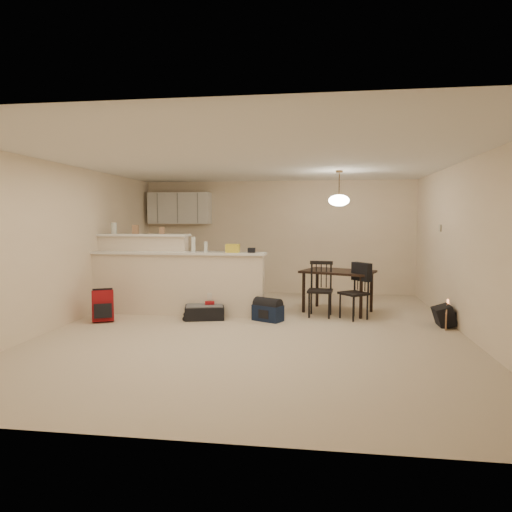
% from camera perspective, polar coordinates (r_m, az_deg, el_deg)
% --- Properties ---
extents(room, '(7.00, 7.02, 2.50)m').
position_cam_1_polar(room, '(6.74, 0.02, 1.21)').
color(room, beige).
rests_on(room, ground).
extents(breakfast_bar, '(3.08, 0.58, 1.39)m').
position_cam_1_polar(breakfast_bar, '(8.17, -11.33, -2.80)').
color(breakfast_bar, beige).
rests_on(breakfast_bar, ground).
extents(upper_cabinets, '(1.40, 0.34, 0.70)m').
position_cam_1_polar(upper_cabinets, '(10.47, -9.51, 5.91)').
color(upper_cabinets, white).
rests_on(upper_cabinets, room).
extents(kitchen_counter, '(1.80, 0.60, 0.90)m').
position_cam_1_polar(kitchen_counter, '(10.35, -8.56, -2.10)').
color(kitchen_counter, white).
rests_on(kitchen_counter, ground).
extents(thermostat, '(0.02, 0.12, 0.12)m').
position_cam_1_polar(thermostat, '(8.47, 22.02, 3.26)').
color(thermostat, beige).
rests_on(thermostat, room).
extents(jar, '(0.10, 0.10, 0.20)m').
position_cam_1_polar(jar, '(8.61, -17.33, 3.34)').
color(jar, silver).
rests_on(jar, breakfast_bar).
extents(cereal_box, '(0.10, 0.07, 0.16)m').
position_cam_1_polar(cereal_box, '(8.45, -14.84, 3.24)').
color(cereal_box, '#A67856').
rests_on(cereal_box, breakfast_bar).
extents(small_box, '(0.08, 0.06, 0.12)m').
position_cam_1_polar(small_box, '(8.27, -11.67, 3.13)').
color(small_box, '#A67856').
rests_on(small_box, breakfast_bar).
extents(bottle_a, '(0.07, 0.07, 0.26)m').
position_cam_1_polar(bottle_a, '(7.88, -7.85, 1.44)').
color(bottle_a, silver).
rests_on(bottle_a, breakfast_bar).
extents(bottle_b, '(0.06, 0.06, 0.18)m').
position_cam_1_polar(bottle_b, '(7.82, -6.31, 1.14)').
color(bottle_b, silver).
rests_on(bottle_b, breakfast_bar).
extents(bag_lump, '(0.22, 0.18, 0.14)m').
position_cam_1_polar(bag_lump, '(7.72, -2.94, 0.97)').
color(bag_lump, '#A67856').
rests_on(bag_lump, breakfast_bar).
extents(pouch, '(0.12, 0.10, 0.08)m').
position_cam_1_polar(pouch, '(7.67, -0.56, 0.72)').
color(pouch, '#A67856').
rests_on(pouch, breakfast_bar).
extents(dining_table, '(1.40, 1.18, 0.75)m').
position_cam_1_polar(dining_table, '(8.21, 10.19, -2.42)').
color(dining_table, black).
rests_on(dining_table, ground).
extents(pendant_lamp, '(0.36, 0.36, 0.62)m').
position_cam_1_polar(pendant_lamp, '(8.16, 10.33, 6.92)').
color(pendant_lamp, brown).
rests_on(pendant_lamp, room).
extents(dining_chair_near, '(0.45, 0.43, 0.93)m').
position_cam_1_polar(dining_chair_near, '(7.81, 8.02, -4.14)').
color(dining_chair_near, black).
rests_on(dining_chair_near, ground).
extents(dining_chair_far, '(0.55, 0.55, 0.91)m').
position_cam_1_polar(dining_chair_far, '(7.72, 12.14, -4.39)').
color(dining_chair_far, black).
rests_on(dining_chair_far, ground).
extents(suitcase, '(0.72, 0.56, 0.22)m').
position_cam_1_polar(suitcase, '(7.67, -6.44, -7.02)').
color(suitcase, black).
rests_on(suitcase, ground).
extents(red_backpack, '(0.39, 0.33, 0.50)m').
position_cam_1_polar(red_backpack, '(7.81, -18.59, -5.95)').
color(red_backpack, maroon).
rests_on(red_backpack, ground).
extents(navy_duffel, '(0.54, 0.44, 0.26)m').
position_cam_1_polar(navy_duffel, '(7.48, 1.49, -7.12)').
color(navy_duffel, '#111C36').
rests_on(navy_duffel, ground).
extents(black_daypack, '(0.25, 0.35, 0.31)m').
position_cam_1_polar(black_daypack, '(7.67, 22.45, -6.97)').
color(black_daypack, black).
rests_on(black_daypack, ground).
extents(cardboard_sheet, '(0.13, 0.38, 0.30)m').
position_cam_1_polar(cardboard_sheet, '(7.55, 22.70, -7.20)').
color(cardboard_sheet, '#A67856').
rests_on(cardboard_sheet, ground).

